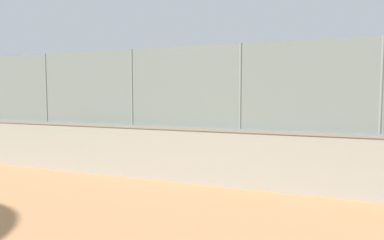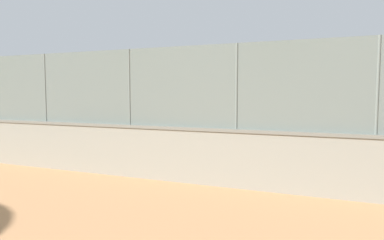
{
  "view_description": "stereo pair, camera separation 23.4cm",
  "coord_description": "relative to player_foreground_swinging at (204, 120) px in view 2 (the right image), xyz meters",
  "views": [
    {
      "loc": [
        -3.1,
        18.07,
        2.43
      ],
      "look_at": [
        2.76,
        4.29,
        1.26
      ],
      "focal_mm": 32.41,
      "sensor_mm": 36.0,
      "label": 1
    },
    {
      "loc": [
        -3.32,
        17.98,
        2.43
      ],
      "look_at": [
        2.76,
        4.29,
        1.26
      ],
      "focal_mm": 32.41,
      "sensor_mm": 36.0,
      "label": 2
    }
  ],
  "objects": [
    {
      "name": "spare_ball_by_wall",
      "position": [
        -4.77,
        8.74,
        -0.8
      ],
      "size": [
        0.19,
        0.19,
        0.19
      ],
      "primitive_type": "sphere",
      "color": "orange",
      "rests_on": "ground_plane"
    },
    {
      "name": "player_baseline_waiting",
      "position": [
        1.67,
        -1.42,
        0.1
      ],
      "size": [
        0.81,
        1.02,
        1.68
      ],
      "color": "#591919",
      "rests_on": "ground_plane"
    },
    {
      "name": "perimeter_wall",
      "position": [
        -1.71,
        9.96,
        -0.13
      ],
      "size": [
        25.85,
        1.08,
        1.51
      ],
      "color": "gray",
      "rests_on": "ground_plane"
    },
    {
      "name": "sports_ball",
      "position": [
        -1.07,
        1.67,
        0.3
      ],
      "size": [
        0.23,
        0.23,
        0.23
      ],
      "primitive_type": "sphere",
      "color": "white"
    },
    {
      "name": "player_foreground_swinging",
      "position": [
        0.0,
        0.0,
        0.0
      ],
      "size": [
        1.24,
        0.7,
        1.52
      ],
      "color": "#591919",
      "rests_on": "ground_plane"
    },
    {
      "name": "ground_plane",
      "position": [
        -4.09,
        0.39,
        -0.89
      ],
      "size": [
        260.0,
        260.0,
        0.0
      ],
      "primitive_type": "plane",
      "color": "tan"
    },
    {
      "name": "fence_panel_on_wall",
      "position": [
        -1.71,
        9.96,
        1.7
      ],
      "size": [
        25.39,
        0.78,
        2.17
      ],
      "color": "slate",
      "rests_on": "perimeter_wall"
    },
    {
      "name": "player_at_service_line",
      "position": [
        -5.16,
        2.48,
        0.11
      ],
      "size": [
        0.8,
        1.02,
        1.69
      ],
      "color": "#591919",
      "rests_on": "ground_plane"
    }
  ]
}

